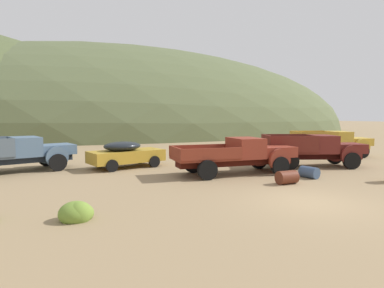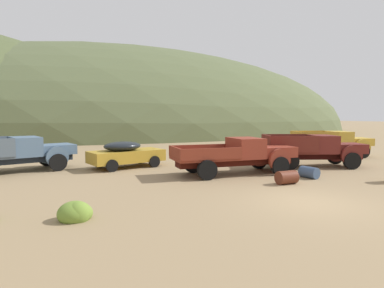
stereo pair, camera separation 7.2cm
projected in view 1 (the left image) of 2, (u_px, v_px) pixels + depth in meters
The scene contains 11 objects.
ground_plane at pixel (309, 202), 11.38m from camera, with size 300.00×300.00×0.00m, color #937A56.
hill_distant at pixel (114, 130), 69.63m from camera, with size 103.48×73.16×33.30m, color #56603D.
truck_chalk_blue at pixel (23, 153), 17.71m from camera, with size 6.50×3.91×1.91m.
car_mustard at pixel (129, 154), 19.11m from camera, with size 4.83×2.97×1.57m.
truck_rust_red at pixel (244, 155), 17.06m from camera, with size 6.66×2.60×1.89m.
truck_oxblood at pixel (320, 150), 19.37m from camera, with size 6.11×3.73×1.91m.
truck_faded_yellow at pixel (336, 143), 24.14m from camera, with size 5.97×3.39×1.91m.
oil_drum_foreground at pixel (309, 172), 15.85m from camera, with size 0.73×0.97×0.56m.
oil_drum_tipped at pixel (287, 177), 14.45m from camera, with size 0.93×0.63×0.60m.
bush_lone_scrub at pixel (77, 214), 9.45m from camera, with size 1.01×0.89×0.73m.
bush_back_edge at pixel (250, 153), 25.07m from camera, with size 0.80×0.67×0.76m.
Camera 1 is at (-7.90, -8.90, 3.04)m, focal length 30.24 mm.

